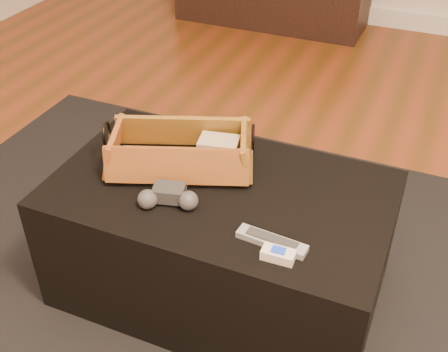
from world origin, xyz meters
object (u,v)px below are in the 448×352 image
at_px(tv_remote, 173,162).
at_px(cream_gadget, 278,254).
at_px(game_controller, 168,197).
at_px(ottoman, 221,240).
at_px(wicker_basket, 180,153).
at_px(silver_remote, 272,241).

height_order(tv_remote, cream_gadget, tv_remote).
distance_m(tv_remote, game_controller, 0.17).
bearing_deg(ottoman, wicker_basket, 162.32).
height_order(ottoman, silver_remote, silver_remote).
height_order(tv_remote, silver_remote, tv_remote).
height_order(ottoman, tv_remote, tv_remote).
bearing_deg(tv_remote, cream_gadget, -56.52).
relative_size(wicker_basket, cream_gadget, 5.73).
bearing_deg(wicker_basket, cream_gadget, -33.23).
relative_size(ottoman, silver_remote, 5.21).
distance_m(ottoman, game_controller, 0.29).
distance_m(game_controller, cream_gadget, 0.36).
bearing_deg(silver_remote, wicker_basket, 149.35).
bearing_deg(wicker_basket, tv_remote, -122.57).
height_order(game_controller, cream_gadget, game_controller).
relative_size(silver_remote, cream_gadget, 2.25).
height_order(ottoman, game_controller, game_controller).
bearing_deg(ottoman, game_controller, -127.37).
bearing_deg(wicker_basket, ottoman, -17.68).
bearing_deg(cream_gadget, tv_remote, 150.04).
distance_m(ottoman, cream_gadget, 0.40).
xyz_separation_m(tv_remote, wicker_basket, (0.01, 0.02, 0.02)).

